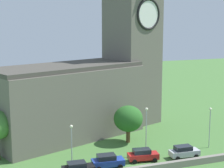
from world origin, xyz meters
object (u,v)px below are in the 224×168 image
object	(u,v)px
church	(95,76)
car_red	(143,155)
car_black	(78,168)
streetlamp_west_mid	(72,139)
car_silver	(184,152)
tree_by_tower	(128,119)
streetlamp_east_mid	(210,121)
car_blue	(107,161)
streetlamp_central	(146,124)

from	to	relation	value
church	car_red	size ratio (longest dim) A/B	7.44
car_black	streetlamp_west_mid	xyz separation A→B (m)	(-0.19, 2.42, 3.31)
car_black	car_silver	distance (m)	16.30
church	tree_by_tower	world-z (taller)	church
car_red	streetlamp_west_mid	bearing A→B (deg)	173.62
car_black	car_silver	world-z (taller)	car_silver
church	tree_by_tower	bearing A→B (deg)	-70.47
streetlamp_east_mid	car_black	bearing A→B (deg)	-172.64
car_blue	tree_by_tower	world-z (taller)	tree_by_tower
car_black	car_red	bearing A→B (deg)	7.29
car_blue	car_silver	bearing A→B (deg)	-1.81
streetlamp_east_mid	tree_by_tower	distance (m)	13.09
car_red	streetlamp_west_mid	xyz separation A→B (m)	(-10.21, 1.14, 3.25)
streetlamp_west_mid	car_silver	bearing A→B (deg)	-7.15
church	car_red	xyz separation A→B (m)	(1.81, -16.90, -9.23)
streetlamp_central	streetlamp_east_mid	distance (m)	11.04
car_blue	streetlamp_west_mid	world-z (taller)	streetlamp_west_mid
car_silver	streetlamp_east_mid	distance (m)	7.47
car_black	church	bearing A→B (deg)	65.72
streetlamp_central	car_silver	bearing A→B (deg)	-29.02
streetlamp_east_mid	church	bearing A→B (deg)	132.86
streetlamp_west_mid	tree_by_tower	size ratio (longest dim) A/B	0.98
streetlamp_east_mid	streetlamp_west_mid	bearing A→B (deg)	-178.81
church	streetlamp_east_mid	xyz separation A→B (m)	(14.19, -15.29, -5.74)
streetlamp_central	streetlamp_west_mid	bearing A→B (deg)	-176.71
streetlamp_west_mid	tree_by_tower	world-z (taller)	tree_by_tower
car_red	car_blue	bearing A→B (deg)	-174.36
car_black	tree_by_tower	size ratio (longest dim) A/B	0.70
car_silver	car_red	bearing A→B (deg)	171.59
church	car_silver	distance (m)	21.64
car_blue	streetlamp_west_mid	distance (m)	5.87
car_silver	streetlamp_east_mid	bearing A→B (deg)	22.59
church	car_silver	xyz separation A→B (m)	(8.09, -17.83, -9.21)
church	car_blue	world-z (taller)	church
car_blue	streetlamp_west_mid	bearing A→B (deg)	159.83
streetlamp_west_mid	tree_by_tower	distance (m)	13.53
streetlamp_west_mid	streetlamp_east_mid	world-z (taller)	streetlamp_east_mid
tree_by_tower	car_red	bearing A→B (deg)	-98.12
car_black	streetlamp_central	xyz separation A→B (m)	(11.37, 3.09, 4.06)
car_blue	streetlamp_east_mid	bearing A→B (deg)	6.87
streetlamp_central	streetlamp_east_mid	size ratio (longest dim) A/B	1.14
church	tree_by_tower	size ratio (longest dim) A/B	5.52
car_silver	streetlamp_central	size ratio (longest dim) A/B	0.61
church	streetlamp_east_mid	distance (m)	21.64
church	car_black	bearing A→B (deg)	-114.28
church	car_black	size ratio (longest dim) A/B	7.85
car_blue	car_red	bearing A→B (deg)	5.64
car_blue	streetlamp_east_mid	distance (m)	18.43
car_silver	tree_by_tower	size ratio (longest dim) A/B	0.73
church	streetlamp_west_mid	xyz separation A→B (m)	(-8.39, -15.76, -5.98)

